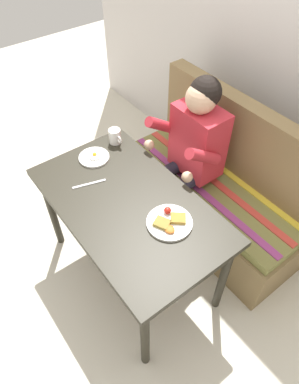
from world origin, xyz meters
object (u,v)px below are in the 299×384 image
(plate_eggs, at_px, (94,157))
(knife, at_px, (89,184))
(coffee_mug, at_px, (115,136))
(table, at_px, (129,212))
(couch, at_px, (216,191))
(plate_breakfast, at_px, (169,222))
(person, at_px, (190,147))

(plate_eggs, relative_size, knife, 0.97)
(coffee_mug, distance_m, knife, 0.42)
(table, distance_m, couch, 0.83)
(couch, distance_m, knife, 0.99)
(table, bearing_deg, knife, -158.57)
(plate_breakfast, height_order, knife, plate_breakfast)
(couch, height_order, plate_breakfast, couch)
(plate_eggs, height_order, coffee_mug, coffee_mug)
(person, xyz_separation_m, coffee_mug, (-0.35, -0.35, 0.04))
(table, distance_m, coffee_mug, 0.56)
(plate_eggs, bearing_deg, table, -5.46)
(plate_breakfast, distance_m, coffee_mug, 0.76)
(coffee_mug, height_order, knife, coffee_mug)
(person, bearing_deg, coffee_mug, -134.70)
(table, bearing_deg, coffee_mug, 154.15)
(table, relative_size, person, 0.99)
(person, relative_size, plate_breakfast, 4.92)
(plate_breakfast, relative_size, plate_eggs, 1.27)
(couch, xyz_separation_m, plate_breakfast, (0.25, -0.67, 0.41))
(table, relative_size, couch, 0.83)
(table, xyz_separation_m, plate_breakfast, (0.25, 0.09, 0.10))
(couch, distance_m, coffee_mug, 0.85)
(table, relative_size, plate_eggs, 6.17)
(table, relative_size, plate_breakfast, 4.87)
(plate_breakfast, xyz_separation_m, coffee_mug, (-0.75, 0.15, 0.04))
(table, bearing_deg, couch, 90.00)
(plate_breakfast, bearing_deg, plate_eggs, -176.07)
(plate_breakfast, relative_size, knife, 1.23)
(couch, distance_m, plate_breakfast, 0.83)
(table, xyz_separation_m, plate_eggs, (-0.44, 0.04, 0.09))
(table, xyz_separation_m, coffee_mug, (-0.49, 0.24, 0.13))
(couch, bearing_deg, coffee_mug, -133.07)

